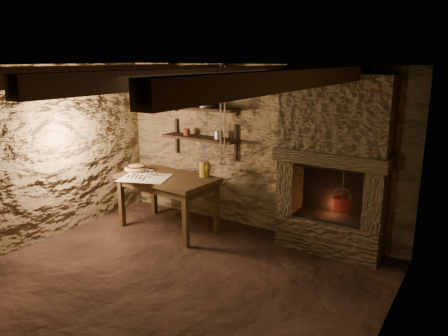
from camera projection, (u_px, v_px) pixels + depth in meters
The scene contains 24 objects.
floor at pixel (170, 282), 4.98m from camera, with size 4.50×4.50×0.00m, color black.
back_wall at pixel (254, 149), 6.33m from camera, with size 4.50×0.04×2.40m, color brown.
left_wall at pixel (36, 156), 5.84m from camera, with size 0.04×4.00×2.40m, color brown.
right_wall at pixel (384, 221), 3.53m from camera, with size 0.04×4.00×2.40m, color brown.
ceiling at pixel (163, 66), 4.39m from camera, with size 4.50×4.00×0.04m, color black.
beam_far_left at pixel (65, 73), 5.18m from camera, with size 0.14×3.95×0.16m, color black.
beam_mid_left at pixel (127, 74), 4.67m from camera, with size 0.14×3.95×0.16m, color black.
beam_mid_right at pixel (204, 76), 4.16m from camera, with size 0.14×3.95×0.16m, color black.
beam_far_right at pixel (303, 79), 3.64m from camera, with size 0.14×3.95×0.16m, color black.
shelf_lower at pixel (200, 138), 6.61m from camera, with size 1.25×0.30×0.04m, color black.
shelf_upper at pixel (200, 108), 6.50m from camera, with size 1.25×0.30×0.04m, color black.
hearth at pixel (334, 160), 5.49m from camera, with size 1.43×0.51×2.30m.
work_table at pixel (168, 201), 6.42m from camera, with size 1.49×0.93×0.81m.
linen_cloth at pixel (145, 178), 6.23m from camera, with size 0.67×0.54×0.01m, color beige.
pewter_cutlery_row at pixel (144, 177), 6.21m from camera, with size 0.56×0.22×0.01m, color gray, non-canonical shape.
drinking_glasses at pixel (152, 173), 6.31m from camera, with size 0.22×0.06×0.09m, color silver, non-canonical shape.
stoneware_jug at pixel (204, 161), 6.26m from camera, with size 0.17×0.16×0.52m.
wooden_bowl at pixel (136, 169), 6.59m from camera, with size 0.36×0.36×0.13m, color olive.
iron_stockpot at pixel (207, 101), 6.40m from camera, with size 0.26×0.26×0.20m, color #322F2D.
tin_pan at pixel (190, 97), 6.67m from camera, with size 0.26×0.26×0.03m, color #9C9B97.
small_kettle at pixel (219, 135), 6.42m from camera, with size 0.16×0.12×0.17m, color #9C9B97, non-canonical shape.
rusty_tin at pixel (187, 132), 6.72m from camera, with size 0.10×0.10×0.10m, color #572111.
red_pot at pixel (342, 203), 5.50m from camera, with size 0.24×0.24×0.54m.
hanging_ropes at pixel (223, 115), 5.38m from camera, with size 0.08×0.08×1.20m, color tan, non-canonical shape.
Camera 1 is at (2.91, -3.50, 2.48)m, focal length 35.00 mm.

